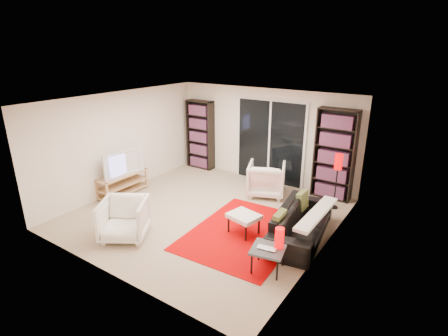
% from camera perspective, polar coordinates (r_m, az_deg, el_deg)
% --- Properties ---
extents(floor, '(5.00, 5.00, 0.00)m').
position_cam_1_polar(floor, '(7.52, -2.89, -7.48)').
color(floor, tan).
rests_on(floor, ground).
extents(wall_back, '(5.00, 0.02, 2.40)m').
position_cam_1_polar(wall_back, '(9.09, 6.52, 5.32)').
color(wall_back, '#F0E2CE').
rests_on(wall_back, ground).
extents(wall_front, '(5.00, 0.02, 2.40)m').
position_cam_1_polar(wall_front, '(5.42, -19.25, -5.70)').
color(wall_front, '#F0E2CE').
rests_on(wall_front, ground).
extents(wall_left, '(0.02, 5.00, 2.40)m').
position_cam_1_polar(wall_left, '(8.74, -16.29, 4.07)').
color(wall_left, '#F0E2CE').
rests_on(wall_left, ground).
extents(wall_right, '(0.02, 5.00, 2.40)m').
position_cam_1_polar(wall_right, '(5.97, 16.50, -3.03)').
color(wall_right, '#F0E2CE').
rests_on(wall_right, ground).
extents(ceiling, '(5.00, 5.00, 0.02)m').
position_cam_1_polar(ceiling, '(6.78, -3.23, 10.92)').
color(ceiling, white).
rests_on(ceiling, wall_back).
extents(sliding_door, '(1.92, 0.08, 2.16)m').
position_cam_1_polar(sliding_door, '(9.01, 7.50, 4.16)').
color(sliding_door, white).
rests_on(sliding_door, ground).
extents(bookshelf_left, '(0.80, 0.30, 1.95)m').
position_cam_1_polar(bookshelf_left, '(10.04, -3.90, 5.43)').
color(bookshelf_left, black).
rests_on(bookshelf_left, ground).
extents(bookshelf_right, '(0.90, 0.30, 2.10)m').
position_cam_1_polar(bookshelf_right, '(8.30, 17.59, 2.07)').
color(bookshelf_right, black).
rests_on(bookshelf_right, ground).
extents(tv_stand, '(0.41, 1.28, 0.50)m').
position_cam_1_polar(tv_stand, '(8.72, -16.18, -2.44)').
color(tv_stand, tan).
rests_on(tv_stand, floor).
extents(tv, '(0.28, 1.06, 0.61)m').
position_cam_1_polar(tv, '(8.53, -16.43, 0.90)').
color(tv, black).
rests_on(tv, tv_stand).
extents(rug, '(2.01, 2.64, 0.01)m').
position_cam_1_polar(rug, '(6.81, 3.38, -10.47)').
color(rug, '#BE0001').
rests_on(rug, floor).
extents(sofa, '(1.09, 2.14, 0.60)m').
position_cam_1_polar(sofa, '(6.70, 12.55, -8.66)').
color(sofa, black).
rests_on(sofa, floor).
extents(armchair_back, '(1.11, 1.12, 0.79)m').
position_cam_1_polar(armchair_back, '(8.35, 6.92, -1.80)').
color(armchair_back, white).
rests_on(armchair_back, floor).
extents(armchair_front, '(1.12, 1.13, 0.75)m').
position_cam_1_polar(armchair_front, '(6.75, -16.00, -8.01)').
color(armchair_front, white).
rests_on(armchair_front, floor).
extents(ottoman, '(0.64, 0.56, 0.40)m').
position_cam_1_polar(ottoman, '(6.64, 3.25, -7.99)').
color(ottoman, white).
rests_on(ottoman, floor).
extents(side_table, '(0.61, 0.61, 0.40)m').
position_cam_1_polar(side_table, '(5.67, 7.21, -13.21)').
color(side_table, '#404044').
rests_on(side_table, floor).
extents(laptop, '(0.33, 0.23, 0.02)m').
position_cam_1_polar(laptop, '(5.58, 6.82, -13.13)').
color(laptop, silver).
rests_on(laptop, side_table).
extents(table_lamp, '(0.15, 0.15, 0.33)m').
position_cam_1_polar(table_lamp, '(5.61, 9.04, -11.19)').
color(table_lamp, '#EA0003').
rests_on(table_lamp, side_table).
extents(floor_lamp, '(0.19, 0.19, 1.24)m').
position_cam_1_polar(floor_lamp, '(7.80, 18.09, -0.00)').
color(floor_lamp, black).
rests_on(floor_lamp, floor).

